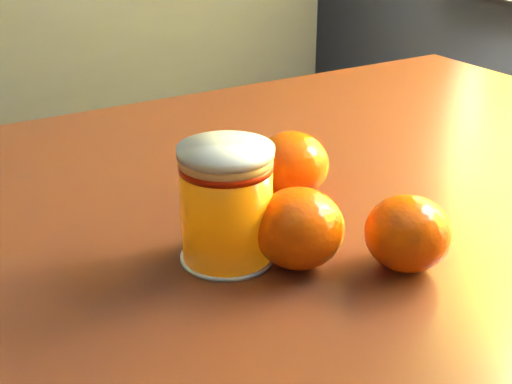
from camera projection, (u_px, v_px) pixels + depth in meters
table at (284, 315)px, 0.66m from camera, size 1.09×0.78×0.80m
juice_glass at (227, 205)px, 0.53m from camera, size 0.07×0.07×0.09m
orange_front at (299, 228)px, 0.53m from camera, size 0.07×0.07×0.06m
orange_back at (292, 164)px, 0.65m from camera, size 0.07×0.07×0.06m
orange_extra at (408, 233)px, 0.53m from camera, size 0.08×0.08×0.06m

